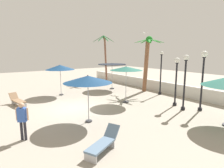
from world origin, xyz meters
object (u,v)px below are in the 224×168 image
(patio_umbrella_2, at_px, (112,65))
(guest_0, at_px, (22,117))
(patio_umbrella_4, at_px, (88,79))
(palm_tree_1, at_px, (105,53))
(lamp_post_1, at_px, (161,71))
(lounge_chair_0, at_px, (17,100))
(patio_umbrella_0, at_px, (126,69))
(lamp_post_3, at_px, (185,77))
(palm_tree_0, at_px, (147,58))
(lamp_post_2, at_px, (203,71))
(lamp_post_0, at_px, (176,75))
(lounge_chair_1, at_px, (104,142))
(seagull_0, at_px, (144,33))
(patio_umbrella_3, at_px, (60,67))

(patio_umbrella_2, distance_m, guest_0, 12.52)
(patio_umbrella_2, height_order, patio_umbrella_4, patio_umbrella_2)
(patio_umbrella_2, relative_size, guest_0, 1.67)
(patio_umbrella_2, height_order, palm_tree_1, palm_tree_1)
(patio_umbrella_2, xyz_separation_m, palm_tree_1, (-4.31, 1.91, 1.22))
(lamp_post_1, relative_size, lounge_chair_0, 2.03)
(patio_umbrella_0, xyz_separation_m, lamp_post_1, (-0.34, 4.38, -0.46))
(palm_tree_1, distance_m, lamp_post_3, 13.36)
(lounge_chair_0, bearing_deg, palm_tree_0, 79.56)
(patio_umbrella_4, xyz_separation_m, lamp_post_1, (-2.35, 8.72, -0.25))
(lamp_post_2, relative_size, guest_0, 2.28)
(lamp_post_0, distance_m, lamp_post_2, 1.83)
(lounge_chair_1, bearing_deg, palm_tree_0, 126.80)
(patio_umbrella_2, xyz_separation_m, seagull_0, (1.28, 3.27, 3.36))
(lamp_post_0, relative_size, seagull_0, 3.92)
(patio_umbrella_0, relative_size, patio_umbrella_3, 1.02)
(lamp_post_0, bearing_deg, lounge_chair_0, -125.35)
(patio_umbrella_3, relative_size, guest_0, 1.61)
(patio_umbrella_2, bearing_deg, patio_umbrella_4, -42.86)
(palm_tree_1, xyz_separation_m, lamp_post_1, (9.02, 0.27, -1.57))
(patio_umbrella_4, relative_size, lamp_post_3, 0.72)
(patio_umbrella_3, bearing_deg, lamp_post_2, 31.74)
(lamp_post_0, distance_m, lounge_chair_1, 8.37)
(patio_umbrella_4, relative_size, palm_tree_1, 0.45)
(lounge_chair_1, bearing_deg, patio_umbrella_2, 143.55)
(patio_umbrella_2, distance_m, patio_umbrella_4, 9.63)
(patio_umbrella_3, xyz_separation_m, lamp_post_0, (8.11, 5.72, -0.26))
(lamp_post_0, height_order, lamp_post_1, lamp_post_1)
(lamp_post_0, height_order, guest_0, lamp_post_0)
(lamp_post_2, height_order, seagull_0, seagull_0)
(lamp_post_3, distance_m, guest_0, 9.97)
(palm_tree_0, height_order, lamp_post_1, palm_tree_0)
(lamp_post_1, distance_m, guest_0, 12.52)
(palm_tree_1, height_order, lamp_post_2, palm_tree_1)
(lamp_post_1, xyz_separation_m, guest_0, (2.67, -12.18, -1.12))
(palm_tree_0, bearing_deg, patio_umbrella_4, -65.12)
(patio_umbrella_0, xyz_separation_m, palm_tree_1, (-9.36, 4.12, 1.11))
(lamp_post_2, height_order, guest_0, lamp_post_2)
(patio_umbrella_3, distance_m, palm_tree_1, 8.51)
(palm_tree_0, relative_size, lamp_post_1, 1.36)
(patio_umbrella_2, height_order, palm_tree_0, palm_tree_0)
(palm_tree_1, distance_m, lamp_post_1, 9.16)
(patio_umbrella_3, distance_m, seagull_0, 9.52)
(lounge_chair_1, relative_size, seagull_0, 2.15)
(patio_umbrella_4, bearing_deg, lamp_post_1, 105.08)
(lamp_post_1, bearing_deg, patio_umbrella_3, -123.14)
(patio_umbrella_4, height_order, seagull_0, seagull_0)
(palm_tree_1, bearing_deg, patio_umbrella_2, -23.86)
(lamp_post_0, xyz_separation_m, lamp_post_2, (1.75, 0.38, 0.38))
(patio_umbrella_3, bearing_deg, seagull_0, 79.82)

